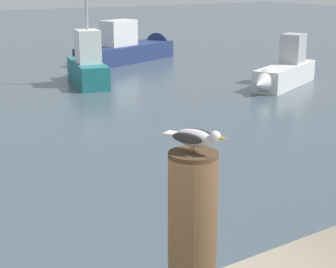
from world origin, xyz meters
name	(u,v)px	position (x,y,z in m)	size (l,w,h in m)	color
mooring_post	(192,239)	(0.04, -0.37, 1.99)	(0.29, 0.29, 1.07)	#4C3823
seagull	(195,137)	(0.05, -0.38, 2.61)	(0.21, 0.38, 0.14)	#C67460
boat_navy	(136,48)	(11.19, 18.26, 0.50)	(6.10, 3.27, 2.04)	navy
boat_teal	(86,65)	(6.76, 14.32, 0.61)	(1.81, 3.64, 4.99)	#1E7075
boat_white	(283,72)	(11.77, 10.04, 0.49)	(4.05, 2.30, 1.68)	silver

